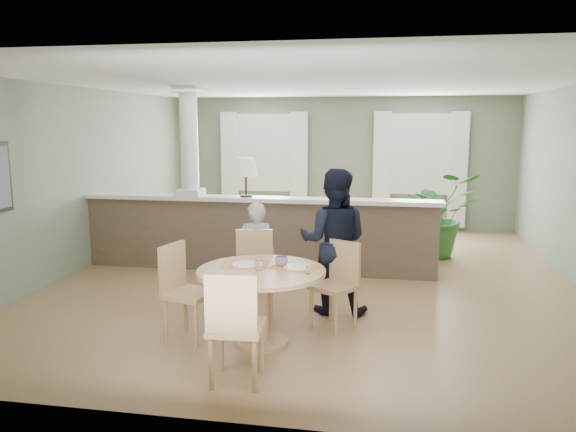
% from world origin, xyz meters
% --- Properties ---
extents(ground, '(8.00, 8.00, 0.00)m').
position_xyz_m(ground, '(0.00, 0.00, 0.00)').
color(ground, '#A77C58').
rests_on(ground, ground).
extents(room_shell, '(7.02, 8.02, 2.71)m').
position_xyz_m(room_shell, '(-0.03, 0.63, 1.81)').
color(room_shell, gray).
rests_on(room_shell, ground).
extents(pony_wall, '(5.32, 0.38, 2.70)m').
position_xyz_m(pony_wall, '(-0.99, 0.20, 0.71)').
color(pony_wall, brown).
rests_on(pony_wall, ground).
extents(sofa, '(3.00, 1.44, 0.84)m').
position_xyz_m(sofa, '(-0.47, 1.75, 0.42)').
color(sofa, olive).
rests_on(sofa, ground).
extents(houseplant, '(1.54, 1.44, 1.40)m').
position_xyz_m(houseplant, '(1.79, 1.66, 0.70)').
color(houseplant, '#2C6F2C').
rests_on(houseplant, ground).
extents(dining_table, '(1.26, 1.26, 0.86)m').
position_xyz_m(dining_table, '(-0.21, -2.49, 0.61)').
color(dining_table, tan).
rests_on(dining_table, ground).
extents(chair_far_boy, '(0.53, 0.53, 0.97)m').
position_xyz_m(chair_far_boy, '(-0.48, -1.68, 0.54)').
color(chair_far_boy, tan).
rests_on(chair_far_boy, ground).
extents(chair_far_man, '(0.57, 0.57, 0.92)m').
position_xyz_m(chair_far_man, '(0.48, -1.84, 0.51)').
color(chair_far_man, tan).
rests_on(chair_far_man, ground).
extents(chair_near, '(0.47, 0.47, 0.99)m').
position_xyz_m(chair_near, '(-0.23, -3.42, 0.55)').
color(chair_near, tan).
rests_on(chair_near, ground).
extents(chair_side, '(0.53, 0.53, 0.97)m').
position_xyz_m(chair_side, '(-1.03, -2.48, 0.54)').
color(chair_side, tan).
rests_on(chair_side, ground).
extents(child_person, '(0.51, 0.39, 1.26)m').
position_xyz_m(child_person, '(-0.55, -1.31, 0.63)').
color(child_person, '#A3A3A8').
rests_on(child_person, ground).
extents(man_person, '(0.83, 0.65, 1.67)m').
position_xyz_m(man_person, '(0.39, -1.41, 0.84)').
color(man_person, black).
rests_on(man_person, ground).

